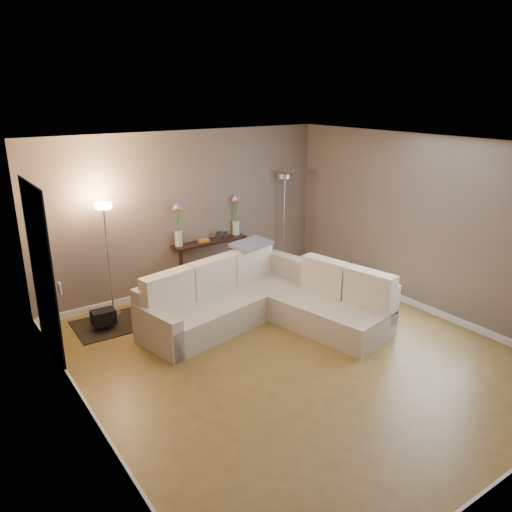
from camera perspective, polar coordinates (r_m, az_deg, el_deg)
floor at (r=6.44m, az=4.14°, el=-11.24°), size 5.00×5.50×0.01m
ceiling at (r=5.63m, az=4.76°, el=12.52°), size 5.00×5.50×0.01m
wall_back at (r=8.15m, az=-7.92°, el=4.92°), size 5.00×0.02×2.60m
wall_left at (r=4.83m, az=-19.50°, el=-5.59°), size 0.02×5.50×2.60m
wall_right at (r=7.69m, az=19.15°, el=3.24°), size 0.02×5.50×2.60m
baseboard_back at (r=8.50m, az=-7.48°, el=-3.33°), size 5.00×0.03×0.10m
baseboard_front at (r=5.00m, az=25.91°, el=-22.51°), size 5.00×0.03×0.10m
baseboard_left at (r=5.44m, az=-17.78°, el=-17.66°), size 0.03×5.50×0.10m
baseboard_right at (r=8.06m, az=18.12°, el=-5.38°), size 0.03×5.50×0.10m
doorway at (r=6.46m, az=-23.25°, el=-1.89°), size 0.02×1.20×2.20m
switch_plate at (r=5.64m, az=-21.51°, el=-3.45°), size 0.02×0.08×0.12m
sectional_sofa at (r=7.13m, az=0.62°, el=-5.08°), size 3.00×2.58×0.90m
throw_blanket at (r=7.64m, az=-0.52°, el=1.39°), size 0.72×0.52×0.09m
console_table at (r=8.41m, az=-5.85°, el=-0.56°), size 1.33×0.40×0.81m
leaning_mirror at (r=8.38m, az=-6.12°, el=4.52°), size 0.93×0.08×0.73m
table_decor at (r=8.30m, az=-5.33°, el=1.97°), size 0.56×0.13×0.13m
flower_vase_left at (r=8.00m, az=-8.90°, el=3.14°), size 0.15×0.13×0.69m
flower_vase_right at (r=8.56m, az=-2.31°, el=4.34°), size 0.15×0.13×0.69m
floor_lamp_lit at (r=7.38m, az=-16.74°, el=2.03°), size 0.24×0.24×1.69m
floor_lamp_unlit at (r=8.94m, az=3.26°, el=6.05°), size 0.32×0.32×1.79m
charcoal_rug at (r=7.48m, az=-15.83°, el=-7.43°), size 1.12×0.85×0.01m
black_bag at (r=7.28m, az=-17.04°, el=-6.68°), size 0.32×0.23×0.20m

